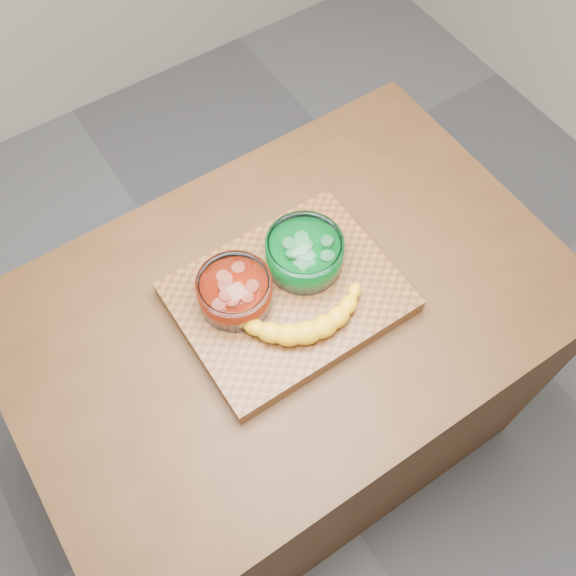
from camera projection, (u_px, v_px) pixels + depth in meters
ground at (288, 429)px, 2.15m from camera, size 3.50×3.50×0.00m
counter at (288, 380)px, 1.76m from camera, size 1.20×0.80×0.90m
cutting_board at (288, 297)px, 1.35m from camera, size 0.45×0.35×0.04m
bowl_red at (235, 292)px, 1.29m from camera, size 0.15×0.15×0.07m
bowl_green at (304, 253)px, 1.33m from camera, size 0.16×0.16×0.08m
banana at (302, 310)px, 1.29m from camera, size 0.30×0.18×0.04m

